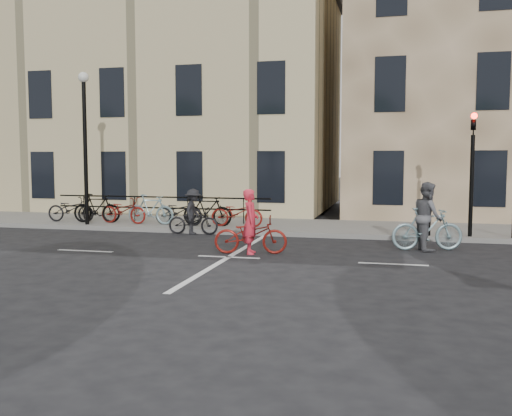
% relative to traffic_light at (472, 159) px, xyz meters
% --- Properties ---
extents(ground, '(120.00, 120.00, 0.00)m').
position_rel_traffic_light_xyz_m(ground, '(-6.20, -4.34, -2.45)').
color(ground, black).
rests_on(ground, ground).
extents(sidewalk, '(46.00, 4.00, 0.15)m').
position_rel_traffic_light_xyz_m(sidewalk, '(-10.20, 1.66, -2.38)').
color(sidewalk, slate).
rests_on(sidewalk, ground).
extents(building_west, '(20.00, 10.00, 10.00)m').
position_rel_traffic_light_xyz_m(building_west, '(-15.20, 8.66, 2.70)').
color(building_west, beige).
rests_on(building_west, sidewalk).
extents(traffic_light, '(0.18, 0.30, 3.90)m').
position_rel_traffic_light_xyz_m(traffic_light, '(0.00, 0.00, 0.00)').
color(traffic_light, black).
rests_on(traffic_light, sidewalk).
extents(lamp_post, '(0.36, 0.36, 5.28)m').
position_rel_traffic_light_xyz_m(lamp_post, '(-12.70, 0.06, 1.04)').
color(lamp_post, black).
rests_on(lamp_post, sidewalk).
extents(bollard_east, '(0.14, 0.14, 0.90)m').
position_rel_traffic_light_xyz_m(bollard_east, '(-1.20, -0.09, -1.85)').
color(bollard_east, black).
rests_on(bollard_east, sidewalk).
extents(parked_bikes, '(8.30, 1.23, 1.05)m').
position_rel_traffic_light_xyz_m(parked_bikes, '(-10.55, 0.70, -1.81)').
color(parked_bikes, black).
rests_on(parked_bikes, sidewalk).
extents(cyclist_pink, '(1.98, 1.01, 1.68)m').
position_rel_traffic_light_xyz_m(cyclist_pink, '(-5.80, -3.68, -1.87)').
color(cyclist_pink, maroon).
rests_on(cyclist_pink, ground).
extents(cyclist_grey, '(1.98, 1.04, 1.85)m').
position_rel_traffic_light_xyz_m(cyclist_grey, '(-1.33, -2.03, -1.71)').
color(cyclist_grey, '#80A1A7').
rests_on(cyclist_grey, ground).
extents(cyclist_dark, '(1.69, 0.98, 1.48)m').
position_rel_traffic_light_xyz_m(cyclist_dark, '(-8.56, -0.44, -1.87)').
color(cyclist_dark, black).
rests_on(cyclist_dark, ground).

